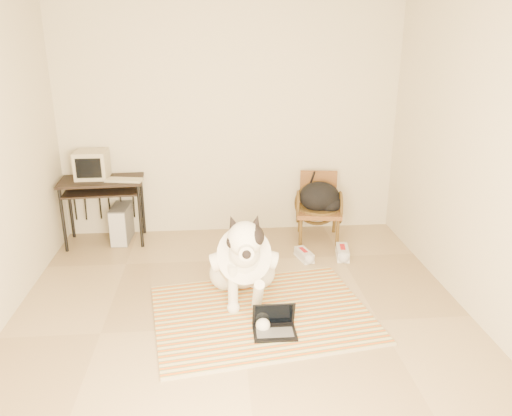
{
  "coord_description": "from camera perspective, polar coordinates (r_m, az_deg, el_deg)",
  "views": [
    {
      "loc": [
        -0.2,
        -3.63,
        2.32
      ],
      "look_at": [
        0.16,
        0.57,
        0.86
      ],
      "focal_mm": 35.0,
      "sensor_mm": 36.0,
      "label": 1
    }
  ],
  "objects": [
    {
      "name": "floor",
      "position": [
        4.32,
        -1.55,
        -13.41
      ],
      "size": [
        4.5,
        4.5,
        0.0
      ],
      "primitive_type": "plane",
      "color": "#9E8661",
      "rests_on": "ground"
    },
    {
      "name": "wall_back",
      "position": [
        5.96,
        -2.98,
        9.76
      ],
      "size": [
        4.5,
        0.0,
        4.5
      ],
      "primitive_type": "plane",
      "rotation": [
        1.57,
        0.0,
        0.0
      ],
      "color": "beige",
      "rests_on": "floor"
    },
    {
      "name": "wall_front",
      "position": [
        1.7,
        2.72,
        -15.78
      ],
      "size": [
        4.5,
        0.0,
        4.5
      ],
      "primitive_type": "plane",
      "rotation": [
        -1.57,
        0.0,
        0.0
      ],
      "color": "beige",
      "rests_on": "floor"
    },
    {
      "name": "wall_right",
      "position": [
        4.35,
        25.64,
        4.35
      ],
      "size": [
        0.0,
        4.5,
        4.5
      ],
      "primitive_type": "plane",
      "rotation": [
        1.57,
        0.0,
        -1.57
      ],
      "color": "beige",
      "rests_on": "floor"
    },
    {
      "name": "rug",
      "position": [
        4.48,
        0.66,
        -11.95
      ],
      "size": [
        2.04,
        1.68,
        0.02
      ],
      "color": "#CD5C19",
      "rests_on": "floor"
    },
    {
      "name": "dog",
      "position": [
        4.56,
        -1.45,
        -6.09
      ],
      "size": [
        0.63,
        1.32,
        0.95
      ],
      "color": "white",
      "rests_on": "rug"
    },
    {
      "name": "laptop",
      "position": [
        4.19,
        2.1,
        -13.23
      ],
      "size": [
        0.35,
        0.25,
        0.25
      ],
      "color": "black",
      "rests_on": "rug"
    },
    {
      "name": "computer_desk",
      "position": [
        5.97,
        -17.2,
        2.12
      ],
      "size": [
        0.96,
        0.57,
        0.77
      ],
      "color": "black",
      "rests_on": "floor"
    },
    {
      "name": "crt_monitor",
      "position": [
        6.0,
        -18.25,
        4.73
      ],
      "size": [
        0.35,
        0.34,
        0.31
      ],
      "color": "tan",
      "rests_on": "computer_desk"
    },
    {
      "name": "desk_keyboard",
      "position": [
        5.8,
        -14.83,
        3.12
      ],
      "size": [
        0.43,
        0.23,
        0.03
      ],
      "primitive_type": "cube",
      "rotation": [
        0.0,
        0.0,
        -0.19
      ],
      "color": "tan",
      "rests_on": "computer_desk"
    },
    {
      "name": "pc_tower",
      "position": [
        6.11,
        -15.1,
        -1.72
      ],
      "size": [
        0.21,
        0.47,
        0.43
      ],
      "color": "#515154",
      "rests_on": "floor"
    },
    {
      "name": "rattan_chair",
      "position": [
        5.98,
        7.15,
        0.19
      ],
      "size": [
        0.58,
        0.57,
        0.78
      ],
      "color": "brown",
      "rests_on": "floor"
    },
    {
      "name": "backpack",
      "position": [
        5.88,
        7.46,
        1.16
      ],
      "size": [
        0.5,
        0.39,
        0.35
      ],
      "color": "black",
      "rests_on": "rattan_chair"
    },
    {
      "name": "sneaker_left",
      "position": [
        5.5,
        5.51,
        -5.39
      ],
      "size": [
        0.19,
        0.31,
        0.1
      ],
      "color": "silver",
      "rests_on": "floor"
    },
    {
      "name": "sneaker_right",
      "position": [
        5.6,
        9.85,
        -5.06
      ],
      "size": [
        0.18,
        0.34,
        0.11
      ],
      "color": "silver",
      "rests_on": "floor"
    }
  ]
}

